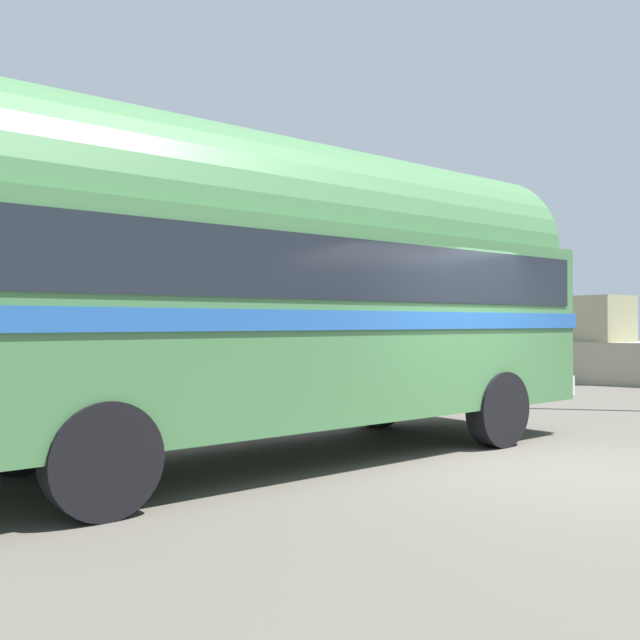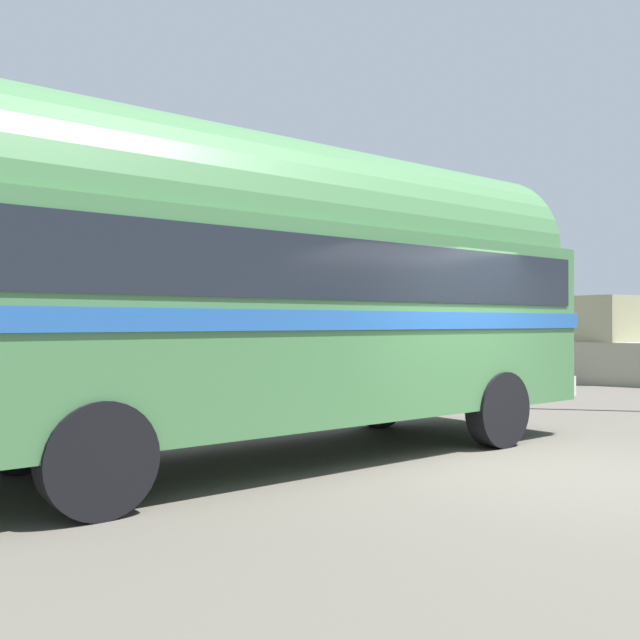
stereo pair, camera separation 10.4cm
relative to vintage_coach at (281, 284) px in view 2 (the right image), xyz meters
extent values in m
cube|color=#514D45|center=(2.91, 1.14, -2.04)|extent=(32.00, 26.00, 0.02)
cube|color=gray|center=(-9.98, 12.84, -0.58)|extent=(0.92, 0.95, 0.74)
cube|color=gray|center=(-7.01, 12.45, -0.27)|extent=(1.84, 1.82, 1.36)
sphere|color=#9CA26F|center=(-4.34, 13.11, -0.50)|extent=(0.90, 0.90, 0.90)
sphere|color=tan|center=(-1.78, 13.48, -0.38)|extent=(1.14, 1.14, 1.14)
cube|color=#9B9874|center=(0.88, 12.81, -0.35)|extent=(1.61, 1.64, 1.20)
cylinder|color=black|center=(-0.30, 2.81, -1.55)|extent=(0.55, 1.00, 0.96)
cylinder|color=black|center=(1.82, 2.16, -1.55)|extent=(0.55, 1.00, 0.96)
cylinder|color=black|center=(-1.82, -2.17, -1.55)|extent=(0.55, 1.00, 0.96)
cylinder|color=black|center=(0.29, -2.82, -1.55)|extent=(0.55, 1.00, 0.96)
cube|color=#417343|center=(0.00, 0.00, -0.48)|extent=(4.75, 8.73, 2.10)
cylinder|color=#417343|center=(0.00, 0.00, 0.57)|extent=(4.46, 8.35, 2.20)
cube|color=#23549B|center=(0.00, 0.00, -0.42)|extent=(4.82, 8.83, 0.20)
cube|color=black|center=(0.00, 0.00, 0.10)|extent=(4.69, 8.42, 0.64)
cube|color=silver|center=(1.25, 4.08, -1.35)|extent=(2.23, 0.82, 0.28)
cylinder|color=black|center=(-4.91, 2.87, -1.55)|extent=(0.66, 0.99, 0.96)
cylinder|color=black|center=(-2.92, 1.92, -1.55)|extent=(0.66, 0.99, 0.96)
cube|color=silver|center=(-5.03, 0.04, -0.48)|extent=(5.77, 8.62, 2.10)
cylinder|color=silver|center=(-5.03, 0.04, 0.57)|extent=(5.44, 8.23, 2.20)
cube|color=#235C98|center=(-5.03, 0.04, -0.42)|extent=(5.85, 8.72, 0.20)
cube|color=black|center=(-5.03, 0.04, 0.10)|extent=(5.65, 8.33, 0.64)
cube|color=silver|center=(-3.20, 3.90, -1.35)|extent=(2.13, 1.12, 0.28)
camera|label=1|loc=(4.88, -6.57, -0.45)|focal=39.60mm
camera|label=2|loc=(4.97, -6.51, -0.45)|focal=39.60mm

